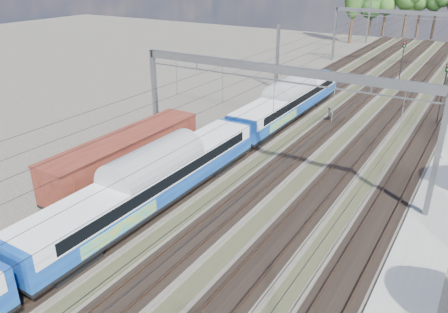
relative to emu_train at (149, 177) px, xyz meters
The scene contains 8 objects.
track_bed 24.67m from the emu_train, 79.43° to the left, with size 21.00×130.00×0.34m.
platform 16.72m from the emu_train, ahead, with size 3.00×70.00×0.30m, color gray.
catenary 32.37m from the emu_train, 81.36° to the left, with size 25.65×130.00×9.00m.
emu_train is the anchor object (origin of this frame).
freight_boxcar 5.21m from the emu_train, 150.09° to the left, with size 2.97×14.35×3.70m.
worker 24.99m from the emu_train, 81.09° to the left, with size 0.58×0.38×1.59m, color black.
signal_near 43.98m from the emu_train, 80.67° to the left, with size 0.45×0.42×6.26m.
signal_far 32.65m from the emu_train, 64.72° to the left, with size 0.45×0.41×6.52m.
Camera 1 is at (13.32, 1.56, 15.55)m, focal length 35.00 mm.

